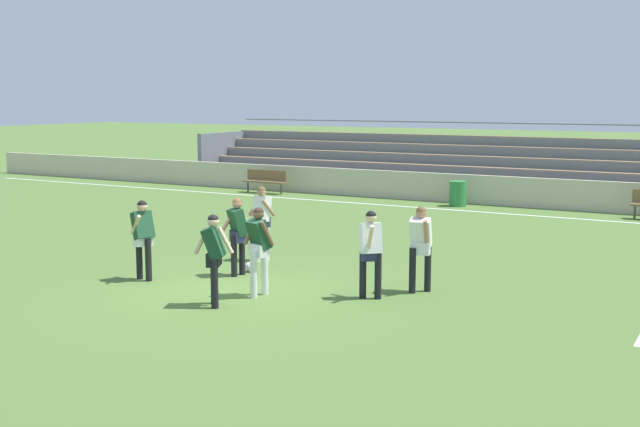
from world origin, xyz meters
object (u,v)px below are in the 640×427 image
(player_white_pressing_high, at_px, (421,241))
(player_dark_on_ball, at_px, (214,252))
(soccer_ball, at_px, (250,267))
(player_white_dropping_back, at_px, (262,216))
(player_white_challenging, at_px, (371,247))
(trash_bin, at_px, (458,194))
(player_dark_wide_left, at_px, (238,230))
(bleacher_stand, at_px, (523,166))
(bench_far_right, at_px, (265,179))
(player_dark_trailing_run, at_px, (259,244))
(player_dark_overlapping, at_px, (143,233))

(player_white_pressing_high, distance_m, player_dark_on_ball, 3.94)
(soccer_ball, bearing_deg, player_white_dropping_back, 111.04)
(player_white_challenging, distance_m, soccer_ball, 3.44)
(trash_bin, distance_m, player_dark_on_ball, 14.85)
(trash_bin, bearing_deg, player_dark_wide_left, -91.70)
(bleacher_stand, bearing_deg, bench_far_right, -159.72)
(bench_far_right, distance_m, soccer_ball, 14.28)
(player_dark_trailing_run, bearing_deg, player_white_pressing_high, 35.00)
(player_white_dropping_back, relative_size, player_white_pressing_high, 1.03)
(bench_far_right, relative_size, player_white_challenging, 1.09)
(player_dark_wide_left, bearing_deg, player_white_challenging, -6.72)
(player_white_dropping_back, xyz_separation_m, player_dark_overlapping, (-1.02, -2.83, -0.05))
(bleacher_stand, relative_size, player_white_dropping_back, 16.07)
(player_white_challenging, bearing_deg, player_dark_on_ball, -140.08)
(bleacher_stand, xyz_separation_m, player_white_challenging, (1.53, -16.33, -0.20))
(player_white_challenging, bearing_deg, bleacher_stand, 95.36)
(player_white_pressing_high, xyz_separation_m, player_white_challenging, (-0.63, -0.89, -0.01))
(player_white_dropping_back, bearing_deg, trash_bin, 85.89)
(bleacher_stand, distance_m, bench_far_right, 9.83)
(bleacher_stand, distance_m, player_dark_overlapping, 17.51)
(bench_far_right, bearing_deg, bleacher_stand, 20.28)
(bench_far_right, distance_m, player_white_pressing_high, 16.55)
(bleacher_stand, distance_m, player_white_challenging, 16.40)
(bleacher_stand, bearing_deg, player_dark_on_ball, -92.13)
(player_white_pressing_high, height_order, player_dark_overlapping, player_white_pressing_high)
(player_dark_wide_left, bearing_deg, bench_far_right, 120.82)
(player_white_dropping_back, bearing_deg, player_dark_trailing_run, -57.60)
(bleacher_stand, height_order, player_dark_overlapping, bleacher_stand)
(trash_bin, distance_m, player_dark_wide_left, 12.61)
(player_dark_on_ball, relative_size, player_white_challenging, 1.01)
(player_white_dropping_back, xyz_separation_m, player_dark_on_ball, (1.46, -3.78, -0.04))
(player_dark_wide_left, xyz_separation_m, soccer_ball, (0.02, 0.40, -0.87))
(trash_bin, bearing_deg, player_dark_trailing_run, -85.93)
(bench_far_right, xyz_separation_m, player_dark_wide_left, (7.48, -12.54, 0.43))
(bench_far_right, height_order, player_dark_wide_left, player_dark_wide_left)
(player_white_pressing_high, xyz_separation_m, player_dark_trailing_run, (-2.52, -1.76, 0.02))
(player_dark_wide_left, bearing_deg, soccer_ball, 87.01)
(soccer_ball, bearing_deg, player_white_pressing_high, 1.55)
(bench_far_right, bearing_deg, player_white_dropping_back, -57.28)
(player_white_dropping_back, relative_size, soccer_ball, 7.78)
(bleacher_stand, xyz_separation_m, soccer_ball, (-1.70, -15.54, -1.07))
(player_dark_overlapping, height_order, player_dark_on_ball, player_dark_on_ball)
(bleacher_stand, relative_size, player_dark_overlapping, 16.72)
(trash_bin, distance_m, player_white_pressing_high, 12.60)
(player_white_dropping_back, relative_size, player_dark_wide_left, 1.04)
(player_white_pressing_high, distance_m, soccer_ball, 3.96)
(trash_bin, bearing_deg, bench_far_right, -179.60)
(bench_far_right, xyz_separation_m, trash_bin, (7.86, 0.06, -0.11))
(trash_bin, xyz_separation_m, player_dark_wide_left, (-0.37, -12.60, 0.54))
(player_dark_wide_left, height_order, soccer_ball, player_dark_wide_left)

